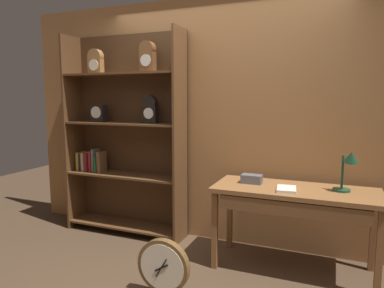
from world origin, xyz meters
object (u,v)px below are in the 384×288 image
at_px(desk_lamp, 348,166).
at_px(toolbox_small, 252,179).
at_px(bookshelf, 124,134).
at_px(round_clock_large, 163,268).
at_px(workbench, 294,199).
at_px(open_repair_manual, 286,189).

height_order(desk_lamp, toolbox_small, desk_lamp).
bearing_deg(bookshelf, round_clock_large, -46.04).
height_order(workbench, round_clock_large, workbench).
relative_size(desk_lamp, toolbox_small, 1.97).
relative_size(toolbox_small, open_repair_manual, 0.87).
relative_size(bookshelf, toolbox_small, 11.90).
height_order(workbench, toolbox_small, toolbox_small).
distance_m(bookshelf, toolbox_small, 1.57).
xyz_separation_m(toolbox_small, round_clock_large, (-0.48, -0.89, -0.56)).
bearing_deg(open_repair_manual, round_clock_large, -143.95).
xyz_separation_m(workbench, desk_lamp, (0.42, 0.05, 0.32)).
xyz_separation_m(desk_lamp, toolbox_small, (-0.82, 0.02, -0.19)).
distance_m(open_repair_manual, round_clock_large, 1.23).
xyz_separation_m(workbench, open_repair_manual, (-0.06, -0.08, 0.10)).
bearing_deg(toolbox_small, round_clock_large, -118.62).
xyz_separation_m(desk_lamp, open_repair_manual, (-0.48, -0.13, -0.21)).
xyz_separation_m(bookshelf, desk_lamp, (2.34, -0.20, -0.16)).
bearing_deg(round_clock_large, toolbox_small, 61.38).
bearing_deg(round_clock_large, workbench, 42.90).
bearing_deg(bookshelf, workbench, -7.47).
bearing_deg(open_repair_manual, bookshelf, 163.92).
xyz_separation_m(bookshelf, workbench, (1.92, -0.25, -0.47)).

